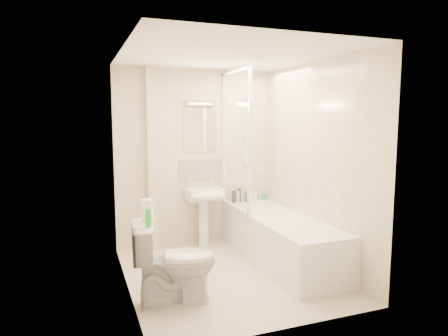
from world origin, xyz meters
name	(u,v)px	position (x,y,z in m)	size (l,w,h in m)	color
floor	(229,274)	(0.00, 0.00, 0.00)	(2.50, 2.50, 0.00)	beige
wall_back	(196,158)	(0.00, 1.25, 1.20)	(2.20, 0.02, 2.40)	beige
wall_left	(125,173)	(-1.10, 0.00, 1.20)	(0.02, 2.50, 2.40)	beige
wall_right	(316,164)	(1.10, 0.00, 1.20)	(0.02, 2.50, 2.40)	beige
ceiling	(229,55)	(0.00, 0.00, 2.40)	(2.20, 2.50, 0.02)	white
tile_back	(247,140)	(0.75, 1.24, 1.42)	(0.70, 0.01, 1.75)	beige
tile_right	(306,144)	(1.09, 0.20, 1.42)	(0.01, 2.10, 1.75)	beige
pipe_boxing	(152,160)	(-0.62, 1.19, 1.20)	(0.12, 0.12, 2.40)	beige
splashback	(200,170)	(0.05, 1.24, 1.03)	(0.60, 0.01, 0.30)	beige
mirror	(200,130)	(0.05, 1.24, 1.58)	(0.46, 0.01, 0.60)	white
strip_light	(200,103)	(0.05, 1.22, 1.95)	(0.42, 0.07, 0.07)	silver
bathtub	(280,238)	(0.75, 0.20, 0.29)	(0.70, 2.10, 0.55)	white
shower_screen	(235,141)	(0.40, 0.80, 1.45)	(0.04, 0.92, 1.80)	white
shower_fixture	(248,132)	(0.75, 1.19, 1.55)	(0.10, 0.16, 0.99)	white
pedestal_sink	(205,201)	(0.05, 1.01, 0.64)	(0.47, 0.45, 0.91)	white
bottle_black_a	(234,197)	(0.53, 1.16, 0.63)	(0.06, 0.06, 0.17)	black
bottle_white_a	(239,196)	(0.60, 1.16, 0.63)	(0.05, 0.05, 0.16)	silver
bottle_black_b	(239,195)	(0.61, 1.16, 0.65)	(0.06, 0.06, 0.20)	black
bottle_blue	(246,197)	(0.72, 1.16, 0.62)	(0.05, 0.05, 0.14)	navy
bottle_cream	(251,196)	(0.80, 1.16, 0.63)	(0.06, 0.06, 0.16)	beige
bottle_white_b	(255,195)	(0.86, 1.16, 0.63)	(0.05, 0.05, 0.16)	white
bottle_green	(264,197)	(1.00, 1.16, 0.60)	(0.06, 0.06, 0.09)	green
toilet	(174,262)	(-0.72, -0.44, 0.40)	(0.82, 0.53, 0.79)	white
toilet_roll_lower	(148,216)	(-0.95, -0.38, 0.84)	(0.11, 0.11, 0.10)	white
toilet_roll_upper	(147,205)	(-0.95, -0.35, 0.94)	(0.11, 0.11, 0.10)	white
green_bottle	(148,218)	(-0.98, -0.56, 0.87)	(0.05, 0.05, 0.16)	green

